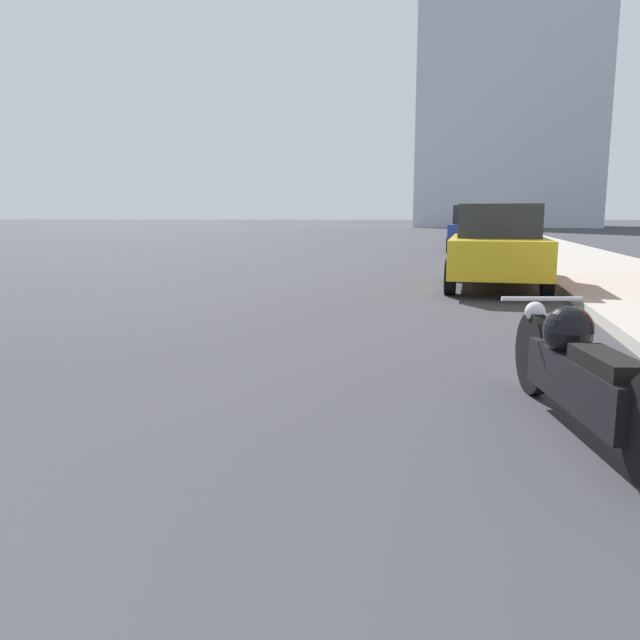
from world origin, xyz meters
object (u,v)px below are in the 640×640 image
(parked_car_yellow, at_px, (497,246))
(parked_car_red, at_px, (471,225))
(motorcycle, at_px, (580,373))
(parked_car_white, at_px, (468,222))
(parked_car_blue, at_px, (472,229))

(parked_car_yellow, distance_m, parked_car_red, 23.87)
(motorcycle, relative_size, parked_car_yellow, 0.58)
(parked_car_yellow, xyz_separation_m, parked_car_white, (-0.16, 35.85, 0.08))
(parked_car_red, height_order, parked_car_white, parked_car_white)
(motorcycle, bearing_deg, parked_car_white, 78.19)
(motorcycle, distance_m, parked_car_white, 44.35)
(motorcycle, relative_size, parked_car_red, 0.58)
(motorcycle, height_order, parked_car_yellow, parked_car_yellow)
(parked_car_red, distance_m, parked_car_white, 11.98)
(parked_car_white, bearing_deg, parked_car_red, -86.24)
(motorcycle, distance_m, parked_car_red, 32.36)
(parked_car_yellow, relative_size, parked_car_white, 1.06)
(parked_car_blue, bearing_deg, parked_car_white, 91.40)
(parked_car_blue, height_order, parked_car_white, parked_car_blue)
(parked_car_blue, distance_m, parked_car_red, 10.84)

